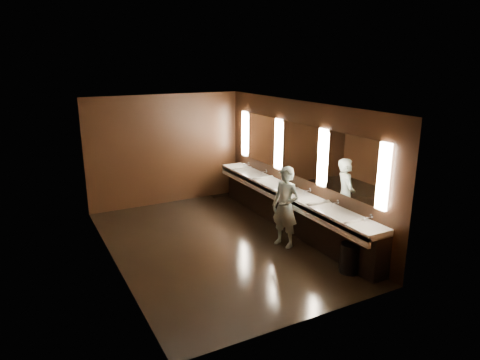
% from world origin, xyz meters
% --- Properties ---
extents(floor, '(6.00, 6.00, 0.00)m').
position_xyz_m(floor, '(0.00, 0.00, 0.00)').
color(floor, black).
rests_on(floor, ground).
extents(ceiling, '(4.00, 6.00, 0.02)m').
position_xyz_m(ceiling, '(0.00, 0.00, 2.80)').
color(ceiling, '#2D2D2B').
rests_on(ceiling, wall_back).
extents(wall_back, '(4.00, 0.02, 2.80)m').
position_xyz_m(wall_back, '(0.00, 3.00, 1.40)').
color(wall_back, black).
rests_on(wall_back, floor).
extents(wall_front, '(4.00, 0.02, 2.80)m').
position_xyz_m(wall_front, '(0.00, -3.00, 1.40)').
color(wall_front, black).
rests_on(wall_front, floor).
extents(wall_left, '(0.02, 6.00, 2.80)m').
position_xyz_m(wall_left, '(-2.00, 0.00, 1.40)').
color(wall_left, black).
rests_on(wall_left, floor).
extents(wall_right, '(0.02, 6.00, 2.80)m').
position_xyz_m(wall_right, '(2.00, 0.00, 1.40)').
color(wall_right, black).
rests_on(wall_right, floor).
extents(sink_counter, '(0.55, 5.40, 1.01)m').
position_xyz_m(sink_counter, '(1.79, 0.00, 0.50)').
color(sink_counter, black).
rests_on(sink_counter, floor).
extents(mirror_band, '(0.06, 5.03, 1.15)m').
position_xyz_m(mirror_band, '(1.98, -0.00, 1.75)').
color(mirror_band, '#FEE7C7').
rests_on(mirror_band, wall_right).
extents(person, '(0.57, 0.69, 1.63)m').
position_xyz_m(person, '(1.20, -0.69, 0.81)').
color(person, '#8BC3CF').
rests_on(person, floor).
extents(trash_bin, '(0.44, 0.44, 0.53)m').
position_xyz_m(trash_bin, '(1.58, -2.18, 0.27)').
color(trash_bin, black).
rests_on(trash_bin, floor).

